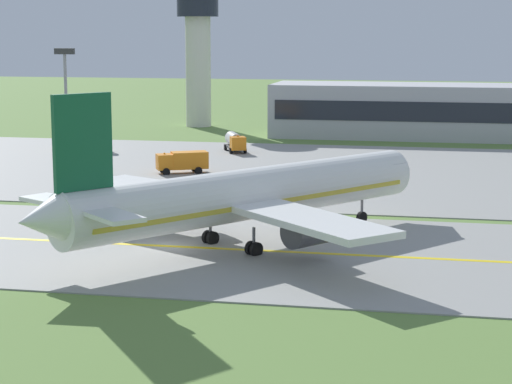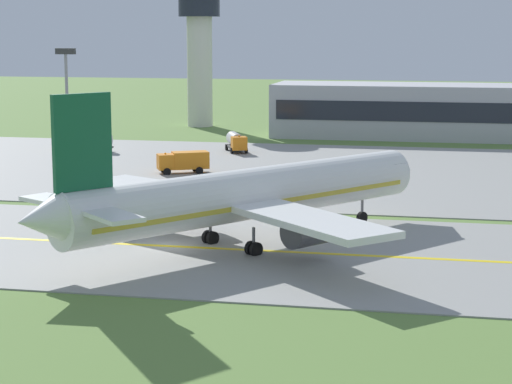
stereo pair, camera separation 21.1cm
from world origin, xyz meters
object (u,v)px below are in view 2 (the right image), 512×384
at_px(service_truck_baggage, 183,161).
at_px(service_truck_catering, 236,141).
at_px(service_truck_pushback, 91,141).
at_px(airplane_lead, 246,195).
at_px(apron_light_mast, 67,94).
at_px(control_tower, 199,42).

relative_size(service_truck_baggage, service_truck_catering, 0.99).
distance_m(service_truck_baggage, service_truck_catering, 20.64).
bearing_deg(service_truck_baggage, service_truck_pushback, 137.60).
height_order(airplane_lead, apron_light_mast, apron_light_mast).
bearing_deg(airplane_lead, control_tower, 107.25).
xyz_separation_m(airplane_lead, control_tower, (-28.01, 90.18, 10.50)).
distance_m(airplane_lead, service_truck_baggage, 39.21).
bearing_deg(service_truck_catering, control_tower, 112.94).
bearing_deg(service_truck_baggage, airplane_lead, -66.73).
height_order(airplane_lead, control_tower, control_tower).
height_order(service_truck_catering, service_truck_pushback, same).
distance_m(service_truck_baggage, apron_light_mast, 15.82).
distance_m(service_truck_baggage, control_tower, 57.19).
bearing_deg(airplane_lead, service_truck_catering, 103.69).
relative_size(service_truck_baggage, apron_light_mast, 0.43).
relative_size(service_truck_pushback, apron_light_mast, 0.42).
bearing_deg(apron_light_mast, airplane_lead, -49.54).
xyz_separation_m(service_truck_catering, service_truck_pushback, (-19.92, -3.93, 0.00)).
bearing_deg(apron_light_mast, control_tower, 88.88).
height_order(service_truck_baggage, apron_light_mast, apron_light_mast).
distance_m(service_truck_baggage, service_truck_pushback, 24.68).
relative_size(airplane_lead, control_tower, 1.41).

